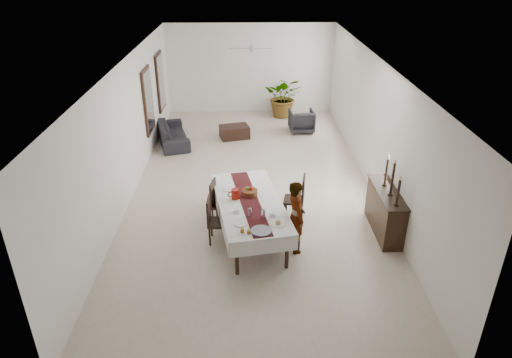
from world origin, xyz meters
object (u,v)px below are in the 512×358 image
(red_pitcher, at_px, (235,194))
(sofa, at_px, (173,133))
(woman, at_px, (296,217))
(dining_table_top, at_px, (250,203))
(sideboard_body, at_px, (385,212))

(red_pitcher, bearing_deg, sofa, 111.81)
(red_pitcher, relative_size, woman, 0.14)
(sofa, bearing_deg, red_pitcher, -173.29)
(sofa, bearing_deg, woman, -165.69)
(dining_table_top, xyz_separation_m, sofa, (-2.36, 5.27, -0.49))
(dining_table_top, relative_size, woman, 1.71)
(dining_table_top, relative_size, sofa, 1.27)
(sideboard_body, bearing_deg, sofa, 135.40)
(red_pitcher, xyz_separation_m, sideboard_body, (3.18, -0.02, -0.47))
(dining_table_top, xyz_separation_m, woman, (0.91, -0.53, -0.03))
(dining_table_top, height_order, sideboard_body, sideboard_body)
(woman, relative_size, sideboard_body, 0.97)
(sideboard_body, bearing_deg, red_pitcher, 179.69)
(dining_table_top, distance_m, woman, 1.05)
(woman, bearing_deg, red_pitcher, 48.90)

